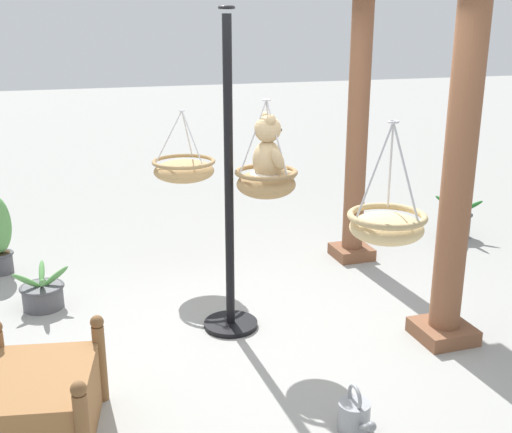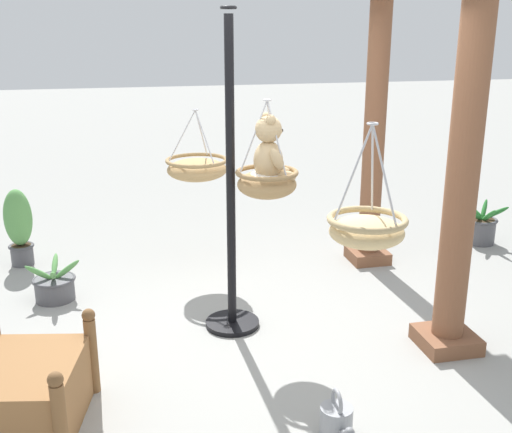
{
  "view_description": "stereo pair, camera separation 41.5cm",
  "coord_description": "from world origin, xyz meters",
  "px_view_note": "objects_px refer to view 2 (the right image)",
  "views": [
    {
      "loc": [
        4.3,
        -1.32,
        2.4
      ],
      "look_at": [
        -0.02,
        0.06,
        0.99
      ],
      "focal_mm": 44.15,
      "sensor_mm": 36.0,
      "label": 1
    },
    {
      "loc": [
        4.4,
        -0.92,
        2.4
      ],
      "look_at": [
        -0.02,
        0.06,
        0.99
      ],
      "focal_mm": 44.15,
      "sensor_mm": 36.0,
      "label": 2
    }
  ],
  "objects_px": {
    "teddy_bear": "(270,153)",
    "potted_plant_flowering_red": "(54,285)",
    "hanging_basket_right_low": "(367,229)",
    "wooden_planter_box": "(26,392)",
    "greenhouse_pillar_left": "(374,134)",
    "hanging_basket_with_teddy": "(267,182)",
    "hanging_basket_left_high": "(197,168)",
    "display_pole_central": "(231,235)",
    "potted_plant_tall_leafy": "(19,226)",
    "greenhouse_pillar_right": "(464,157)",
    "watering_can": "(337,420)",
    "potted_plant_fern_front": "(481,227)"
  },
  "relations": [
    {
      "from": "teddy_bear",
      "to": "potted_plant_flowering_red",
      "type": "height_order",
      "value": "teddy_bear"
    },
    {
      "from": "hanging_basket_right_low",
      "to": "wooden_planter_box",
      "type": "xyz_separation_m",
      "value": [
        -0.55,
        -1.92,
        -1.09
      ]
    },
    {
      "from": "hanging_basket_right_low",
      "to": "wooden_planter_box",
      "type": "relative_size",
      "value": 0.69
    },
    {
      "from": "greenhouse_pillar_left",
      "to": "wooden_planter_box",
      "type": "height_order",
      "value": "greenhouse_pillar_left"
    },
    {
      "from": "hanging_basket_with_teddy",
      "to": "hanging_basket_right_low",
      "type": "distance_m",
      "value": 1.48
    },
    {
      "from": "hanging_basket_left_high",
      "to": "hanging_basket_right_low",
      "type": "relative_size",
      "value": 1.01
    },
    {
      "from": "display_pole_central",
      "to": "teddy_bear",
      "type": "relative_size",
      "value": 4.88
    },
    {
      "from": "wooden_planter_box",
      "to": "potted_plant_tall_leafy",
      "type": "distance_m",
      "value": 2.89
    },
    {
      "from": "hanging_basket_right_low",
      "to": "wooden_planter_box",
      "type": "height_order",
      "value": "hanging_basket_right_low"
    },
    {
      "from": "teddy_bear",
      "to": "greenhouse_pillar_right",
      "type": "distance_m",
      "value": 1.38
    },
    {
      "from": "wooden_planter_box",
      "to": "watering_can",
      "type": "relative_size",
      "value": 2.75
    },
    {
      "from": "greenhouse_pillar_right",
      "to": "hanging_basket_right_low",
      "type": "bearing_deg",
      "value": -50.24
    },
    {
      "from": "teddy_bear",
      "to": "potted_plant_fern_front",
      "type": "height_order",
      "value": "teddy_bear"
    },
    {
      "from": "potted_plant_fern_front",
      "to": "potted_plant_tall_leafy",
      "type": "relative_size",
      "value": 0.67
    },
    {
      "from": "wooden_planter_box",
      "to": "watering_can",
      "type": "xyz_separation_m",
      "value": [
        0.48,
        1.82,
        -0.14
      ]
    },
    {
      "from": "greenhouse_pillar_left",
      "to": "potted_plant_fern_front",
      "type": "distance_m",
      "value": 1.87
    },
    {
      "from": "teddy_bear",
      "to": "potted_plant_flowering_red",
      "type": "distance_m",
      "value": 2.4
    },
    {
      "from": "greenhouse_pillar_right",
      "to": "wooden_planter_box",
      "type": "relative_size",
      "value": 3.19
    },
    {
      "from": "display_pole_central",
      "to": "potted_plant_fern_front",
      "type": "xyz_separation_m",
      "value": [
        -1.38,
        3.09,
        -0.6
      ]
    },
    {
      "from": "potted_plant_fern_front",
      "to": "display_pole_central",
      "type": "bearing_deg",
      "value": -65.96
    },
    {
      "from": "watering_can",
      "to": "greenhouse_pillar_left",
      "type": "bearing_deg",
      "value": 154.34
    },
    {
      "from": "hanging_basket_with_teddy",
      "to": "potted_plant_flowering_red",
      "type": "xyz_separation_m",
      "value": [
        -0.99,
        -1.71,
        -1.11
      ]
    },
    {
      "from": "hanging_basket_left_high",
      "to": "greenhouse_pillar_right",
      "type": "xyz_separation_m",
      "value": [
        1.93,
        1.65,
        0.43
      ]
    },
    {
      "from": "hanging_basket_left_high",
      "to": "hanging_basket_right_low",
      "type": "distance_m",
      "value": 2.9
    },
    {
      "from": "hanging_basket_left_high",
      "to": "wooden_planter_box",
      "type": "bearing_deg",
      "value": -30.77
    },
    {
      "from": "teddy_bear",
      "to": "greenhouse_pillar_right",
      "type": "relative_size",
      "value": 0.17
    },
    {
      "from": "hanging_basket_with_teddy",
      "to": "potted_plant_fern_front",
      "type": "bearing_deg",
      "value": 118.29
    },
    {
      "from": "display_pole_central",
      "to": "potted_plant_flowering_red",
      "type": "xyz_separation_m",
      "value": [
        -0.84,
        -1.46,
        -0.65
      ]
    },
    {
      "from": "hanging_basket_left_high",
      "to": "wooden_planter_box",
      "type": "distance_m",
      "value": 2.78
    },
    {
      "from": "wooden_planter_box",
      "to": "potted_plant_fern_front",
      "type": "distance_m",
      "value": 5.17
    },
    {
      "from": "greenhouse_pillar_left",
      "to": "teddy_bear",
      "type": "bearing_deg",
      "value": -46.85
    },
    {
      "from": "potted_plant_tall_leafy",
      "to": "watering_can",
      "type": "distance_m",
      "value": 4.03
    },
    {
      "from": "greenhouse_pillar_left",
      "to": "greenhouse_pillar_right",
      "type": "xyz_separation_m",
      "value": [
        1.84,
        -0.1,
        0.15
      ]
    },
    {
      "from": "greenhouse_pillar_left",
      "to": "wooden_planter_box",
      "type": "xyz_separation_m",
      "value": [
        2.19,
        -3.11,
        -1.1
      ]
    },
    {
      "from": "hanging_basket_with_teddy",
      "to": "potted_plant_tall_leafy",
      "type": "bearing_deg",
      "value": -132.76
    },
    {
      "from": "potted_plant_fern_front",
      "to": "wooden_planter_box",
      "type": "bearing_deg",
      "value": -61.85
    },
    {
      "from": "hanging_basket_with_teddy",
      "to": "watering_can",
      "type": "relative_size",
      "value": 2.11
    },
    {
      "from": "potted_plant_fern_front",
      "to": "teddy_bear",
      "type": "bearing_deg",
      "value": -61.51
    },
    {
      "from": "teddy_bear",
      "to": "wooden_planter_box",
      "type": "bearing_deg",
      "value": -62.42
    },
    {
      "from": "potted_plant_fern_front",
      "to": "watering_can",
      "type": "bearing_deg",
      "value": -43.08
    },
    {
      "from": "teddy_bear",
      "to": "potted_plant_tall_leafy",
      "type": "relative_size",
      "value": 0.64
    },
    {
      "from": "hanging_basket_right_low",
      "to": "potted_plant_flowering_red",
      "type": "distance_m",
      "value": 3.34
    },
    {
      "from": "display_pole_central",
      "to": "wooden_planter_box",
      "type": "bearing_deg",
      "value": -54.16
    },
    {
      "from": "potted_plant_flowering_red",
      "to": "hanging_basket_left_high",
      "type": "bearing_deg",
      "value": 105.76
    },
    {
      "from": "hanging_basket_left_high",
      "to": "potted_plant_flowering_red",
      "type": "height_order",
      "value": "hanging_basket_left_high"
    },
    {
      "from": "greenhouse_pillar_right",
      "to": "potted_plant_fern_front",
      "type": "bearing_deg",
      "value": 143.38
    },
    {
      "from": "teddy_bear",
      "to": "hanging_basket_with_teddy",
      "type": "bearing_deg",
      "value": -90.0
    },
    {
      "from": "hanging_basket_left_high",
      "to": "greenhouse_pillar_left",
      "type": "xyz_separation_m",
      "value": [
        0.09,
        1.75,
        0.28
      ]
    },
    {
      "from": "wooden_planter_box",
      "to": "potted_plant_tall_leafy",
      "type": "xyz_separation_m",
      "value": [
        -2.86,
        -0.39,
        0.18
      ]
    },
    {
      "from": "watering_can",
      "to": "hanging_basket_left_high",
      "type": "bearing_deg",
      "value": -170.5
    }
  ]
}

